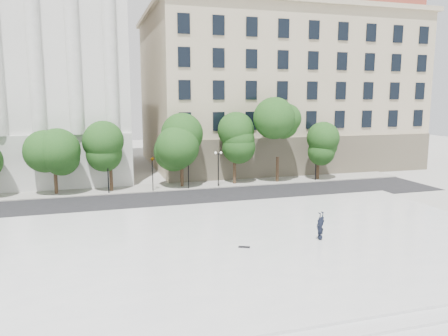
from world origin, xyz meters
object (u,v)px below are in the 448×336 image
Objects in this scene: traffic_light_east at (188,156)px; person_lying at (320,236)px; skateboard at (244,247)px; traffic_light_west at (152,156)px.

traffic_light_east is 21.08m from person_lying.
skateboard is at bearing 154.65° from person_lying.
person_lying is (8.42, -20.37, -3.06)m from traffic_light_west.
traffic_light_west reaches higher than person_lying.
traffic_light_west is 2.26× the size of person_lying.
traffic_light_west is 20.87m from skateboard.
traffic_light_west is at bearing 180.00° from traffic_light_east.
traffic_light_west is 3.85m from traffic_light_east.
traffic_light_east is at bearing 0.00° from traffic_light_west.
skateboard is at bearing -92.28° from traffic_light_east.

